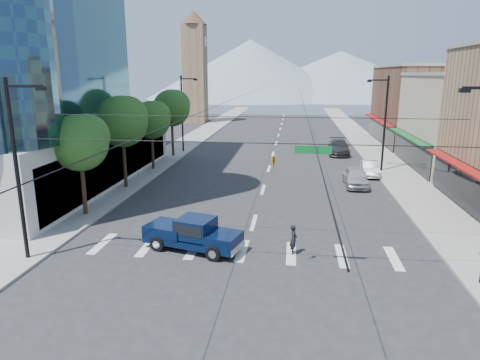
# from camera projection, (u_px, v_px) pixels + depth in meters

# --- Properties ---
(ground) EXTENTS (160.00, 160.00, 0.00)m
(ground) POSITION_uv_depth(u_px,v_px,m) (242.00, 263.00, 21.26)
(ground) COLOR #28282B
(ground) RESTS_ON ground
(sidewalk_left) EXTENTS (4.00, 120.00, 0.15)m
(sidewalk_left) POSITION_uv_depth(u_px,v_px,m) (193.00, 139.00, 61.22)
(sidewalk_left) COLOR gray
(sidewalk_left) RESTS_ON ground
(sidewalk_right) EXTENTS (4.00, 120.00, 0.15)m
(sidewalk_right) POSITION_uv_depth(u_px,v_px,m) (365.00, 142.00, 58.30)
(sidewalk_right) COLOR gray
(sidewalk_right) RESTS_ON ground
(shop_mid) EXTENTS (12.00, 14.00, 9.00)m
(shop_mid) POSITION_uv_depth(u_px,v_px,m) (480.00, 124.00, 40.85)
(shop_mid) COLOR tan
(shop_mid) RESTS_ON ground
(shop_far) EXTENTS (12.00, 18.00, 10.00)m
(shop_far) POSITION_uv_depth(u_px,v_px,m) (430.00, 106.00, 56.13)
(shop_far) COLOR brown
(shop_far) RESTS_ON ground
(clock_tower) EXTENTS (4.80, 4.80, 20.40)m
(clock_tower) POSITION_uv_depth(u_px,v_px,m) (195.00, 66.00, 80.40)
(clock_tower) COLOR #8C6B4C
(clock_tower) RESTS_ON ground
(mountain_left) EXTENTS (80.00, 80.00, 22.00)m
(mountain_left) POSITION_uv_depth(u_px,v_px,m) (251.00, 69.00, 164.86)
(mountain_left) COLOR gray
(mountain_left) RESTS_ON ground
(mountain_right) EXTENTS (90.00, 90.00, 18.00)m
(mountain_right) POSITION_uv_depth(u_px,v_px,m) (340.00, 74.00, 170.71)
(mountain_right) COLOR gray
(mountain_right) RESTS_ON ground
(tree_near) EXTENTS (3.65, 3.64, 6.71)m
(tree_near) POSITION_uv_depth(u_px,v_px,m) (82.00, 141.00, 27.28)
(tree_near) COLOR black
(tree_near) RESTS_ON ground
(tree_midnear) EXTENTS (4.09, 4.09, 7.52)m
(tree_midnear) POSITION_uv_depth(u_px,v_px,m) (124.00, 120.00, 33.87)
(tree_midnear) COLOR black
(tree_midnear) RESTS_ON ground
(tree_midfar) EXTENTS (3.65, 3.64, 6.71)m
(tree_midfar) POSITION_uv_depth(u_px,v_px,m) (153.00, 119.00, 40.76)
(tree_midfar) COLOR black
(tree_midfar) RESTS_ON ground
(tree_far) EXTENTS (4.09, 4.09, 7.52)m
(tree_far) POSITION_uv_depth(u_px,v_px,m) (173.00, 107.00, 47.35)
(tree_far) COLOR black
(tree_far) RESTS_ON ground
(signal_rig) EXTENTS (21.80, 0.20, 9.00)m
(signal_rig) POSITION_uv_depth(u_px,v_px,m) (244.00, 177.00, 19.16)
(signal_rig) COLOR black
(signal_rig) RESTS_ON ground
(lamp_pole_nw) EXTENTS (2.00, 0.25, 9.00)m
(lamp_pole_nw) POSITION_uv_depth(u_px,v_px,m) (183.00, 111.00, 50.25)
(lamp_pole_nw) COLOR black
(lamp_pole_nw) RESTS_ON ground
(lamp_pole_ne) EXTENTS (2.00, 0.25, 9.00)m
(lamp_pole_ne) POSITION_uv_depth(u_px,v_px,m) (384.00, 120.00, 39.95)
(lamp_pole_ne) COLOR black
(lamp_pole_ne) RESTS_ON ground
(pickup_truck) EXTENTS (5.57, 3.18, 1.79)m
(pickup_truck) POSITION_uv_depth(u_px,v_px,m) (192.00, 233.00, 22.71)
(pickup_truck) COLOR #071738
(pickup_truck) RESTS_ON ground
(pedestrian) EXTENTS (0.39, 0.59, 1.59)m
(pedestrian) POSITION_uv_depth(u_px,v_px,m) (294.00, 239.00, 22.20)
(pedestrian) COLOR black
(pedestrian) RESTS_ON ground
(parked_car_near) EXTENTS (1.86, 4.59, 1.56)m
(parked_car_near) POSITION_uv_depth(u_px,v_px,m) (356.00, 177.00, 35.65)
(parked_car_near) COLOR #B8B8BD
(parked_car_near) RESTS_ON ground
(parked_car_mid) EXTENTS (1.58, 4.15, 1.35)m
(parked_car_mid) POSITION_uv_depth(u_px,v_px,m) (370.00, 168.00, 39.38)
(parked_car_mid) COLOR silver
(parked_car_mid) RESTS_ON ground
(parked_car_far) EXTENTS (2.61, 5.88, 1.68)m
(parked_car_far) POSITION_uv_depth(u_px,v_px,m) (339.00, 147.00, 49.92)
(parked_car_far) COLOR #2F2F31
(parked_car_far) RESTS_ON ground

